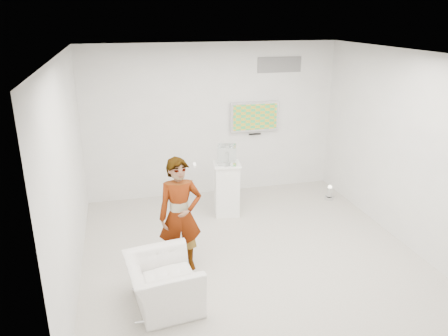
# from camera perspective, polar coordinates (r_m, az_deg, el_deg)

# --- Properties ---
(room) EXTENTS (5.01, 5.01, 3.00)m
(room) POSITION_cam_1_polar(r_m,az_deg,el_deg) (6.32, 3.43, 1.07)
(room) COLOR #BAB3AA
(room) RESTS_ON ground
(tv) EXTENTS (1.00, 0.08, 0.60)m
(tv) POSITION_cam_1_polar(r_m,az_deg,el_deg) (8.80, 4.01, 6.72)
(tv) COLOR silver
(tv) RESTS_ON room
(logo_decal) EXTENTS (0.90, 0.02, 0.30)m
(logo_decal) POSITION_cam_1_polar(r_m,az_deg,el_deg) (8.84, 7.27, 13.24)
(logo_decal) COLOR slate
(logo_decal) RESTS_ON room
(person) EXTENTS (0.62, 0.41, 1.68)m
(person) POSITION_cam_1_polar(r_m,az_deg,el_deg) (6.15, -5.75, -6.19)
(person) COLOR white
(person) RESTS_ON room
(armchair) EXTENTS (0.96, 1.07, 0.63)m
(armchair) POSITION_cam_1_polar(r_m,az_deg,el_deg) (5.69, -7.96, -14.66)
(armchair) COLOR white
(armchair) RESTS_ON room
(pedestal) EXTENTS (0.53, 0.53, 0.97)m
(pedestal) POSITION_cam_1_polar(r_m,az_deg,el_deg) (7.94, 0.38, -2.74)
(pedestal) COLOR white
(pedestal) RESTS_ON room
(floor_uplight) EXTENTS (0.20, 0.20, 0.28)m
(floor_uplight) POSITION_cam_1_polar(r_m,az_deg,el_deg) (8.92, 13.61, -3.14)
(floor_uplight) COLOR silver
(floor_uplight) RESTS_ON room
(vitrine) EXTENTS (0.40, 0.40, 0.33)m
(vitrine) POSITION_cam_1_polar(r_m,az_deg,el_deg) (7.72, 0.39, 1.73)
(vitrine) COLOR white
(vitrine) RESTS_ON pedestal
(console) EXTENTS (0.10, 0.17, 0.22)m
(console) POSITION_cam_1_polar(r_m,az_deg,el_deg) (7.73, 0.39, 1.36)
(console) COLOR white
(console) RESTS_ON pedestal
(wii_remote) EXTENTS (0.05, 0.14, 0.04)m
(wii_remote) POSITION_cam_1_polar(r_m,az_deg,el_deg) (6.07, -3.86, 0.36)
(wii_remote) COLOR white
(wii_remote) RESTS_ON person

